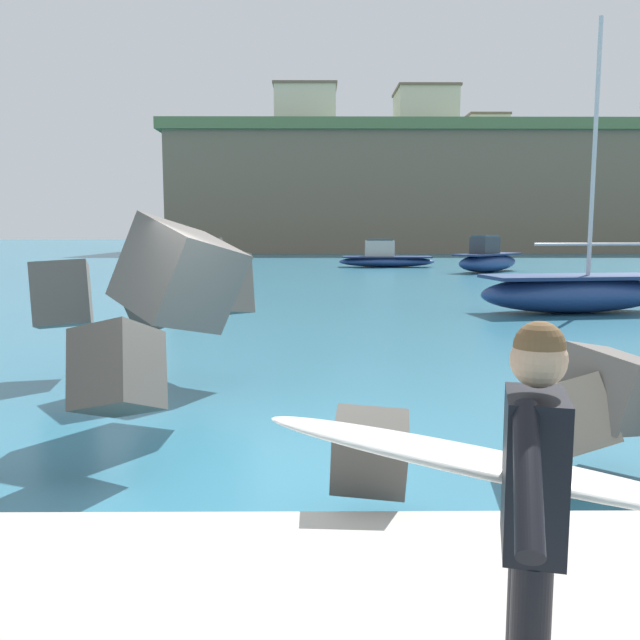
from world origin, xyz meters
TOP-DOWN VIEW (x-y plane):
  - ground_plane at (0.00, 0.00)m, footprint 400.00×400.00m
  - breakwater_jetty at (-1.40, 2.29)m, footprint 29.24×8.22m
  - surfer_with_board at (1.54, -4.12)m, footprint 2.12×1.38m
  - boat_near_left at (-4.96, 26.75)m, footprint 4.99×4.70m
  - boat_near_centre at (5.39, 38.36)m, footprint 6.41×2.22m
  - boat_near_right at (10.81, 32.82)m, footprint 5.26×5.41m
  - boat_mid_left at (8.25, 12.85)m, footprint 5.86×2.81m
  - mooring_buoy_middle at (-8.95, 18.39)m, footprint 0.44×0.44m
  - headland_bluff at (21.04, 84.71)m, footprint 73.62×40.64m
  - station_building_west at (-0.15, 93.28)m, footprint 7.23×5.04m
  - station_building_central at (14.97, 83.34)m, footprint 7.81×8.26m
  - station_building_east at (-0.47, 78.26)m, footprint 7.63×6.74m
  - station_building_annex at (23.93, 86.85)m, footprint 5.47×4.25m

SIDE VIEW (x-z plane):
  - ground_plane at x=0.00m, z-range 0.00..0.00m
  - mooring_buoy_middle at x=-8.95m, z-range 0.00..0.44m
  - boat_near_left at x=-4.96m, z-range -0.33..1.41m
  - boat_near_centre at x=5.39m, z-range -0.36..1.51m
  - boat_mid_left at x=8.25m, z-range -3.53..4.75m
  - boat_near_right at x=10.81m, z-range -0.36..1.79m
  - breakwater_jetty at x=-1.40m, z-range -0.22..2.37m
  - surfer_with_board at x=1.54m, z-range 0.39..2.16m
  - headland_bluff at x=21.04m, z-range 0.02..14.04m
  - station_building_annex at x=23.93m, z-range 14.03..18.01m
  - station_building_west at x=-0.15m, z-range 14.03..18.04m
  - station_building_east at x=-0.47m, z-range 14.03..19.85m
  - station_building_central at x=14.97m, z-range 14.03..20.56m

